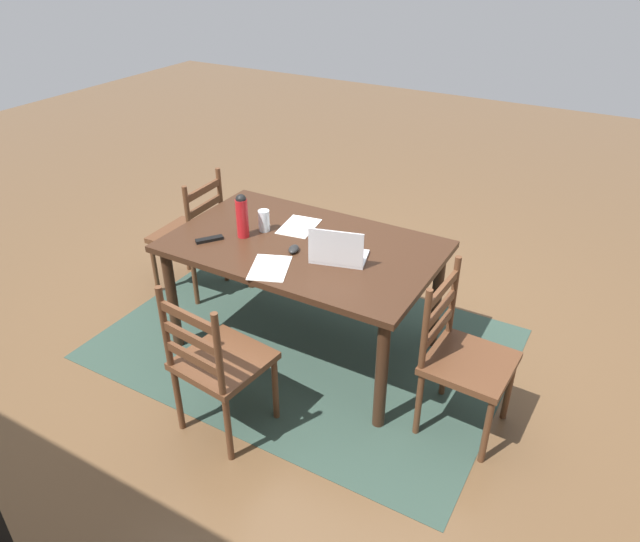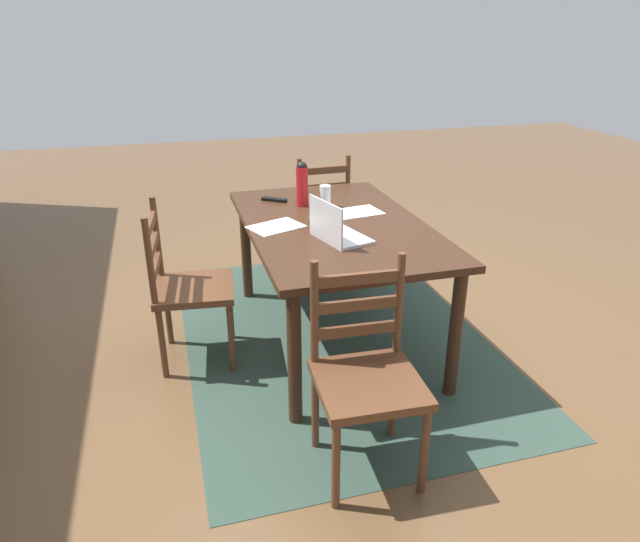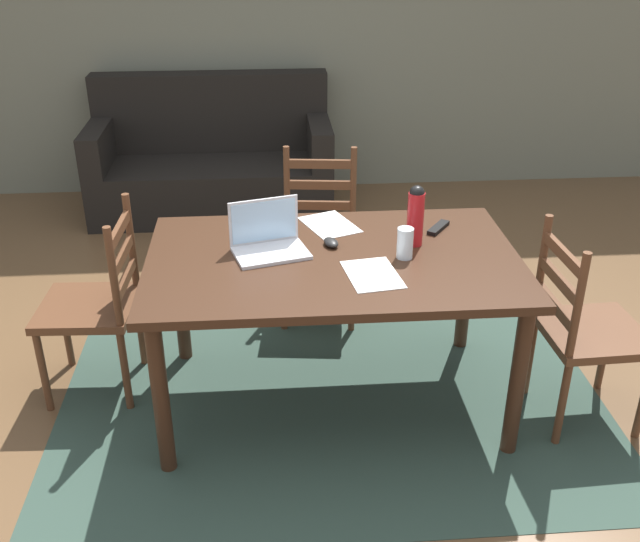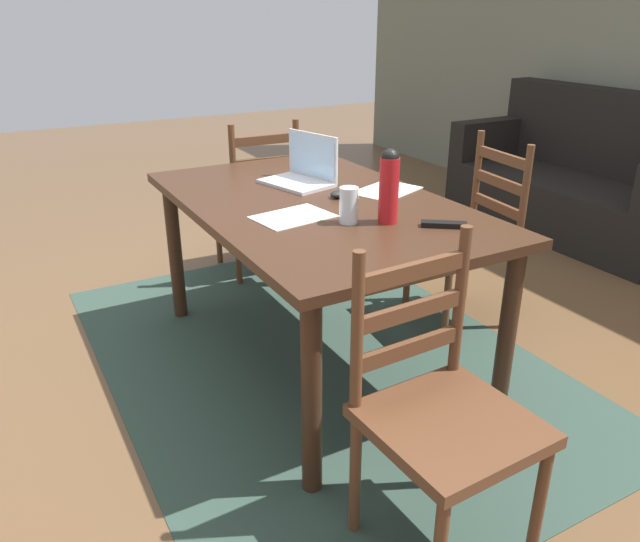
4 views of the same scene
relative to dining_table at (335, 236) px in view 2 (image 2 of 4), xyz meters
The scene contains 13 objects.
ground_plane 0.69m from the dining_table, ahead, with size 14.00×14.00×0.00m, color brown.
area_rug 0.68m from the dining_table, ahead, with size 2.62×1.84×0.01m, color #2D4238.
dining_table is the anchor object (origin of this frame).
chair_left_far 1.15m from the dining_table, 169.73° to the left, with size 0.46×0.46×0.95m.
chair_far_head 0.91m from the dining_table, 89.70° to the left, with size 0.49×0.49×0.95m.
chair_right_near 1.16m from the dining_table, 10.45° to the right, with size 0.46×0.46×0.95m.
laptop 0.33m from the dining_table, 163.01° to the left, with size 0.37×0.30×0.23m.
water_bottle 0.46m from the dining_table, 14.96° to the left, with size 0.08×0.08×0.28m.
drinking_glass 0.35m from the dining_table, ahead, with size 0.07×0.07×0.14m, color silver.
computer_mouse 0.15m from the dining_table, 92.50° to the left, with size 0.06×0.10×0.03m, color black.
tv_remote 0.60m from the dining_table, 25.84° to the left, with size 0.04×0.17×0.02m, color black.
paper_stack_left 0.36m from the dining_table, 87.54° to the left, with size 0.21×0.30×0.00m, color white.
paper_stack_right 0.26m from the dining_table, 51.72° to the right, with size 0.21×0.30×0.00m, color white.
Camera 2 is at (-3.02, 0.95, 1.84)m, focal length 31.78 mm.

